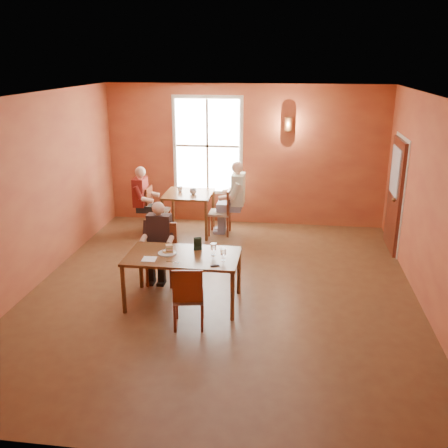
# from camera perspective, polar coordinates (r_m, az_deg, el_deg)

# --- Properties ---
(ground) EXTENTS (6.00, 7.00, 0.01)m
(ground) POSITION_cam_1_polar(r_m,az_deg,el_deg) (7.97, -0.20, -7.63)
(ground) COLOR brown
(ground) RESTS_ON ground
(wall_back) EXTENTS (6.00, 0.04, 3.00)m
(wall_back) POSITION_cam_1_polar(r_m,az_deg,el_deg) (10.81, 2.38, 7.81)
(wall_back) COLOR brown
(wall_back) RESTS_ON ground
(wall_front) EXTENTS (6.00, 0.04, 3.00)m
(wall_front) POSITION_cam_1_polar(r_m,az_deg,el_deg) (4.23, -6.89, -10.12)
(wall_front) COLOR brown
(wall_front) RESTS_ON ground
(wall_left) EXTENTS (0.04, 7.00, 3.00)m
(wall_left) POSITION_cam_1_polar(r_m,az_deg,el_deg) (8.37, -21.03, 3.37)
(wall_left) COLOR brown
(wall_left) RESTS_ON ground
(wall_right) EXTENTS (0.04, 7.00, 3.00)m
(wall_right) POSITION_cam_1_polar(r_m,az_deg,el_deg) (7.63, 22.72, 1.76)
(wall_right) COLOR brown
(wall_right) RESTS_ON ground
(ceiling) EXTENTS (6.00, 7.00, 0.04)m
(ceiling) POSITION_cam_1_polar(r_m,az_deg,el_deg) (7.16, -0.22, 14.43)
(ceiling) COLOR white
(ceiling) RESTS_ON wall_back
(window) EXTENTS (1.36, 0.10, 1.96)m
(window) POSITION_cam_1_polar(r_m,az_deg,el_deg) (10.83, -1.90, 8.91)
(window) COLOR white
(window) RESTS_ON wall_back
(door) EXTENTS (0.12, 1.04, 2.10)m
(door) POSITION_cam_1_polar(r_m,az_deg,el_deg) (9.89, 18.88, 3.11)
(door) COLOR maroon
(door) RESTS_ON ground
(wall_sconce) EXTENTS (0.16, 0.16, 0.28)m
(wall_sconce) POSITION_cam_1_polar(r_m,az_deg,el_deg) (10.56, 7.34, 11.26)
(wall_sconce) COLOR brown
(wall_sconce) RESTS_ON wall_back
(main_table) EXTENTS (1.65, 0.93, 0.77)m
(main_table) POSITION_cam_1_polar(r_m,az_deg,el_deg) (7.46, -4.65, -6.31)
(main_table) COLOR brown
(main_table) RESTS_ON ground
(chair_diner_main) EXTENTS (0.43, 0.43, 0.97)m
(chair_diner_main) POSITION_cam_1_polar(r_m,az_deg,el_deg) (8.11, -7.16, -3.51)
(chair_diner_main) COLOR #432216
(chair_diner_main) RESTS_ON ground
(diner_main) EXTENTS (0.50, 0.50, 1.26)m
(diner_main) POSITION_cam_1_polar(r_m,az_deg,el_deg) (8.04, -7.25, -2.66)
(diner_main) COLOR #412D22
(diner_main) RESTS_ON ground
(chair_empty) EXTENTS (0.45, 0.45, 0.90)m
(chair_empty) POSITION_cam_1_polar(r_m,az_deg,el_deg) (6.83, -4.06, -8.16)
(chair_empty) COLOR #492214
(chair_empty) RESTS_ON ground
(plate_food) EXTENTS (0.28, 0.28, 0.04)m
(plate_food) POSITION_cam_1_polar(r_m,az_deg,el_deg) (7.37, -6.50, -3.27)
(plate_food) COLOR silver
(plate_food) RESTS_ON main_table
(sandwich) EXTENTS (0.12, 0.12, 0.12)m
(sandwich) POSITION_cam_1_polar(r_m,az_deg,el_deg) (7.37, -6.26, -2.94)
(sandwich) COLOR tan
(sandwich) RESTS_ON main_table
(goblet_a) EXTENTS (0.09, 0.09, 0.19)m
(goblet_a) POSITION_cam_1_polar(r_m,az_deg,el_deg) (7.25, -1.22, -2.86)
(goblet_a) COLOR white
(goblet_a) RESTS_ON main_table
(goblet_b) EXTENTS (0.09, 0.09, 0.20)m
(goblet_b) POSITION_cam_1_polar(r_m,az_deg,el_deg) (7.07, -0.09, -3.43)
(goblet_b) COLOR white
(goblet_b) RESTS_ON main_table
(menu_stand) EXTENTS (0.13, 0.10, 0.20)m
(menu_stand) POSITION_cam_1_polar(r_m,az_deg,el_deg) (7.45, -3.02, -2.28)
(menu_stand) COLOR black
(menu_stand) RESTS_ON main_table
(knife) EXTENTS (0.19, 0.02, 0.00)m
(knife) POSITION_cam_1_polar(r_m,az_deg,el_deg) (7.08, -5.88, -4.35)
(knife) COLOR white
(knife) RESTS_ON main_table
(napkin) EXTENTS (0.21, 0.21, 0.01)m
(napkin) POSITION_cam_1_polar(r_m,az_deg,el_deg) (7.22, -8.55, -3.98)
(napkin) COLOR white
(napkin) RESTS_ON main_table
(sunglasses) EXTENTS (0.13, 0.08, 0.02)m
(sunglasses) POSITION_cam_1_polar(r_m,az_deg,el_deg) (6.91, -1.04, -4.77)
(sunglasses) COLOR black
(sunglasses) RESTS_ON main_table
(second_table) EXTENTS (0.97, 0.97, 0.85)m
(second_table) POSITION_cam_1_polar(r_m,az_deg,el_deg) (10.42, -4.04, 1.27)
(second_table) COLOR brown
(second_table) RESTS_ON ground
(chair_diner_white) EXTENTS (0.42, 0.42, 0.96)m
(chair_diner_white) POSITION_cam_1_polar(r_m,az_deg,el_deg) (10.30, -0.50, 1.41)
(chair_diner_white) COLOR brown
(chair_diner_white) RESTS_ON ground
(diner_white) EXTENTS (0.59, 0.59, 1.47)m
(diner_white) POSITION_cam_1_polar(r_m,az_deg,el_deg) (10.22, -0.33, 2.77)
(diner_white) COLOR white
(diner_white) RESTS_ON ground
(chair_diner_maroon) EXTENTS (0.42, 0.42, 0.95)m
(chair_diner_maroon) POSITION_cam_1_polar(r_m,az_deg,el_deg) (10.55, -7.50, 1.67)
(chair_diner_maroon) COLOR #53361A
(chair_diner_maroon) RESTS_ON ground
(diner_maroon) EXTENTS (0.54, 0.54, 1.35)m
(diner_maroon) POSITION_cam_1_polar(r_m,az_deg,el_deg) (10.51, -7.70, 2.72)
(diner_maroon) COLOR #591315
(diner_maroon) RESTS_ON ground
(cup_a) EXTENTS (0.19, 0.19, 0.11)m
(cup_a) POSITION_cam_1_polar(r_m,az_deg,el_deg) (10.21, -3.54, 3.72)
(cup_a) COLOR white
(cup_a) RESTS_ON second_table
(cup_b) EXTENTS (0.15, 0.15, 0.11)m
(cup_b) POSITION_cam_1_polar(r_m,az_deg,el_deg) (10.42, -5.04, 3.98)
(cup_b) COLOR silver
(cup_b) RESTS_ON second_table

